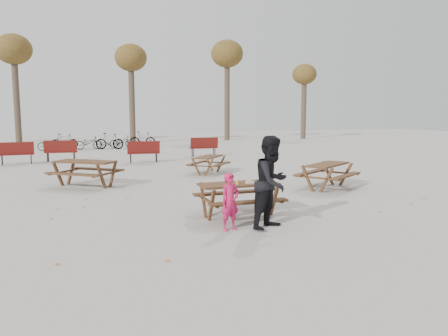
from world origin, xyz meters
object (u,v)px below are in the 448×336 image
object	(u,v)px
picnic_table_east	(327,176)
adult	(272,182)
main_picnic_table	(239,191)
child	(230,202)
soda_bottle	(237,181)
food_tray	(250,182)
picnic_table_north	(86,174)
picnic_table_far	(209,165)

from	to	relation	value
picnic_table_east	adult	bearing A→B (deg)	-168.74
main_picnic_table	adult	bearing A→B (deg)	-76.41
child	adult	size ratio (longest dim) A/B	0.61
soda_bottle	child	xyz separation A→B (m)	(-0.49, -0.88, -0.26)
main_picnic_table	food_tray	bearing A→B (deg)	-20.48
child	picnic_table_north	world-z (taller)	child
food_tray	picnic_table_north	size ratio (longest dim) A/B	0.09
main_picnic_table	food_tray	xyz separation A→B (m)	(0.23, -0.09, 0.21)
main_picnic_table	adult	xyz separation A→B (m)	(0.28, -1.15, 0.37)
food_tray	main_picnic_table	bearing A→B (deg)	159.52
picnic_table_north	picnic_table_far	world-z (taller)	picnic_table_north
child	picnic_table_north	xyz separation A→B (m)	(-2.55, 6.45, -0.17)
adult	picnic_table_north	distance (m)	7.43
child	food_tray	bearing A→B (deg)	33.73
main_picnic_table	picnic_table_east	distance (m)	4.69
picnic_table_north	main_picnic_table	bearing A→B (deg)	-21.84
picnic_table_east	food_tray	bearing A→B (deg)	-178.77
picnic_table_north	child	bearing A→B (deg)	-30.34
food_tray	adult	size ratio (longest dim) A/B	0.09
adult	picnic_table_north	xyz separation A→B (m)	(-3.42, 6.58, -0.54)
picnic_table_east	child	bearing A→B (deg)	-175.79
soda_bottle	picnic_table_east	world-z (taller)	soda_bottle
child	picnic_table_far	size ratio (longest dim) A/B	0.75
child	picnic_table_north	distance (m)	6.94
picnic_table_north	picnic_table_far	size ratio (longest dim) A/B	1.23
food_tray	picnic_table_north	distance (m)	6.47
child	picnic_table_east	size ratio (longest dim) A/B	0.65
adult	picnic_table_far	world-z (taller)	adult
soda_bottle	adult	bearing A→B (deg)	-69.50
soda_bottle	picnic_table_east	size ratio (longest dim) A/B	0.09
picnic_table_far	main_picnic_table	bearing A→B (deg)	-152.45
adult	picnic_table_far	size ratio (longest dim) A/B	1.23
soda_bottle	picnic_table_north	xyz separation A→B (m)	(-3.05, 5.57, -0.43)
child	main_picnic_table	bearing A→B (deg)	45.11
main_picnic_table	food_tray	distance (m)	0.32
child	picnic_table_far	bearing A→B (deg)	60.48
picnic_table_far	picnic_table_east	bearing A→B (deg)	-111.00
food_tray	soda_bottle	bearing A→B (deg)	-169.87
child	picnic_table_east	xyz separation A→B (m)	(4.56, 3.52, -0.20)
adult	picnic_table_east	xyz separation A→B (m)	(3.69, 3.65, -0.57)
main_picnic_table	child	bearing A→B (deg)	-120.02
soda_bottle	picnic_table_far	bearing A→B (deg)	77.38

